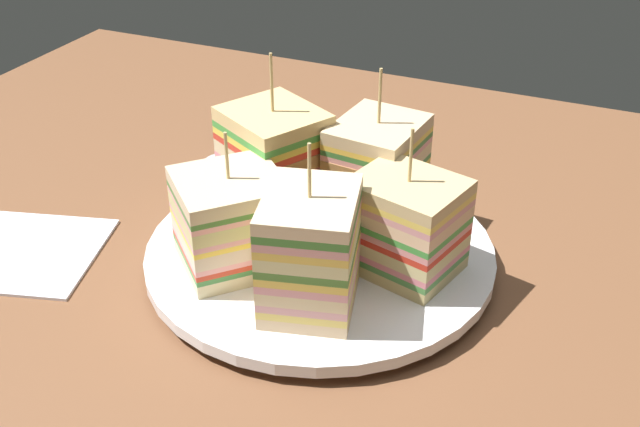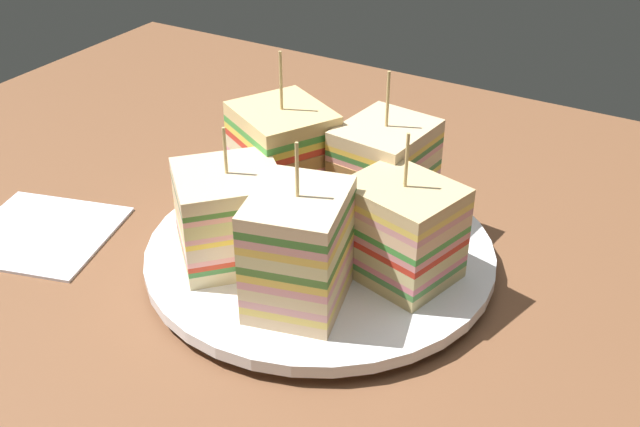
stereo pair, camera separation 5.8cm
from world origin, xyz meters
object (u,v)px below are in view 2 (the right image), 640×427
at_px(plate, 320,254).
at_px(chip_pile, 349,232).
at_px(sandwich_wedge_1, 231,216).
at_px(sandwich_wedge_2, 299,250).
at_px(sandwich_wedge_0, 283,160).
at_px(spoon, 261,154).
at_px(sandwich_wedge_3, 403,229).
at_px(napkin, 41,232).
at_px(sandwich_wedge_4, 384,173).

bearing_deg(plate, chip_pile, -124.51).
bearing_deg(sandwich_wedge_1, sandwich_wedge_2, -62.01).
xyz_separation_m(sandwich_wedge_0, sandwich_wedge_1, (-0.01, 0.08, -0.01)).
bearing_deg(sandwich_wedge_0, spoon, 162.27).
xyz_separation_m(sandwich_wedge_3, spoon, (0.21, -0.13, -0.05)).
bearing_deg(sandwich_wedge_3, napkin, 30.80).
bearing_deg(sandwich_wedge_4, spoon, -105.03).
bearing_deg(sandwich_wedge_2, chip_pile, -9.76).
height_order(sandwich_wedge_1, sandwich_wedge_3, sandwich_wedge_3).
relative_size(sandwich_wedge_3, chip_pile, 1.86).
bearing_deg(chip_pile, sandwich_wedge_4, -100.14).
bearing_deg(sandwich_wedge_2, plate, 3.64).
xyz_separation_m(sandwich_wedge_1, chip_pile, (-0.06, -0.06, -0.03)).
relative_size(plate, sandwich_wedge_4, 2.14).
distance_m(sandwich_wedge_1, sandwich_wedge_4, 0.13).
height_order(sandwich_wedge_4, napkin, sandwich_wedge_4).
height_order(chip_pile, spoon, chip_pile).
height_order(plate, sandwich_wedge_4, sandwich_wedge_4).
distance_m(plate, sandwich_wedge_3, 0.08).
bearing_deg(sandwich_wedge_0, chip_pile, 15.14).
distance_m(sandwich_wedge_2, sandwich_wedge_3, 0.08).
distance_m(plate, napkin, 0.24).
bearing_deg(sandwich_wedge_4, napkin, -53.31).
distance_m(sandwich_wedge_0, spoon, 0.14).
distance_m(sandwich_wedge_3, chip_pile, 0.06).
bearing_deg(napkin, sandwich_wedge_1, -168.06).
bearing_deg(napkin, chip_pile, -156.99).
bearing_deg(plate, napkin, 19.80).
height_order(sandwich_wedge_0, sandwich_wedge_2, sandwich_wedge_0).
distance_m(sandwich_wedge_4, napkin, 0.29).
relative_size(sandwich_wedge_0, sandwich_wedge_4, 1.08).
relative_size(spoon, napkin, 1.03).
height_order(sandwich_wedge_3, chip_pile, sandwich_wedge_3).
distance_m(sandwich_wedge_0, sandwich_wedge_4, 0.08).
bearing_deg(sandwich_wedge_3, spoon, -15.93).
bearing_deg(chip_pile, sandwich_wedge_2, 94.50).
relative_size(sandwich_wedge_1, spoon, 0.90).
bearing_deg(sandwich_wedge_3, sandwich_wedge_0, -0.85).
relative_size(sandwich_wedge_1, napkin, 0.93).
bearing_deg(napkin, sandwich_wedge_0, -144.89).
bearing_deg(sandwich_wedge_3, sandwich_wedge_1, 36.28).
height_order(sandwich_wedge_1, chip_pile, sandwich_wedge_1).
xyz_separation_m(sandwich_wedge_2, sandwich_wedge_4, (-0.00, -0.13, -0.00)).
xyz_separation_m(sandwich_wedge_0, napkin, (0.17, 0.12, -0.06)).
height_order(sandwich_wedge_2, napkin, sandwich_wedge_2).
bearing_deg(sandwich_wedge_2, sandwich_wedge_0, 22.93).
xyz_separation_m(sandwich_wedge_1, spoon, (0.09, -0.17, -0.05)).
distance_m(sandwich_wedge_4, chip_pile, 0.06).
relative_size(chip_pile, napkin, 0.53).
bearing_deg(sandwich_wedge_1, chip_pile, -1.53).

